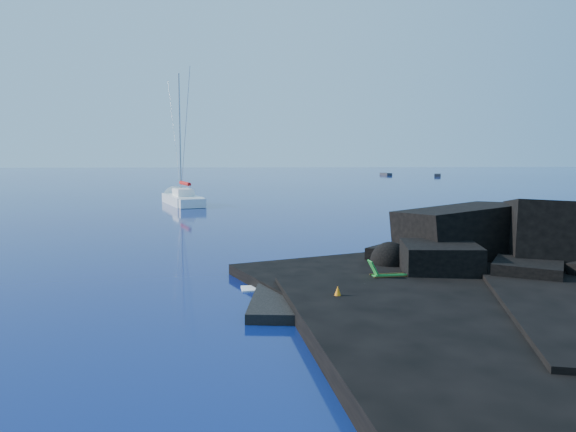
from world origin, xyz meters
name	(u,v)px	position (x,y,z in m)	size (l,w,h in m)	color
ground	(247,308)	(0.00, 0.00, 0.00)	(400.00, 400.00, 0.00)	#04053F
headland	(555,283)	(13.00, 3.00, 0.00)	(24.00, 24.00, 3.60)	black
beach	(369,302)	(4.50, 0.50, 0.00)	(8.50, 6.00, 0.70)	black
surf_foam	(359,276)	(5.00, 5.00, 0.00)	(10.00, 8.00, 0.06)	white
sailboat	(182,204)	(-7.43, 41.27, 0.00)	(2.81, 13.38, 14.03)	white
deck_chair	(389,270)	(5.61, 2.02, 0.86)	(1.48, 0.65, 1.02)	#1B792A
towel	(354,291)	(3.97, 0.76, 0.38)	(2.00, 0.95, 0.05)	white
sunbather	(354,287)	(3.97, 0.76, 0.52)	(1.78, 0.44, 0.24)	tan
marker_cone	(338,295)	(3.13, -0.87, 0.66)	(0.40, 0.40, 0.62)	orange
distant_boat_a	(386,175)	(33.25, 119.00, 0.00)	(1.38, 4.45, 0.59)	#29292E
distant_boat_b	(438,176)	(43.94, 111.56, 0.00)	(1.46, 4.68, 0.62)	black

